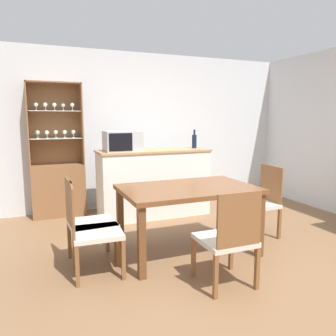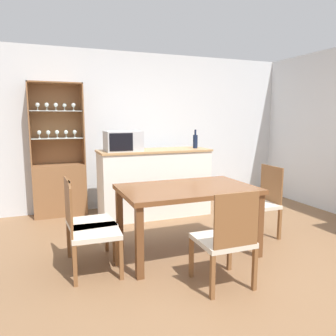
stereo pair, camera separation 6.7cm
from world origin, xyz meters
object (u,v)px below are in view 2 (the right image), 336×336
(dining_chair_side_left_far, at_px, (86,222))
(wine_bottle, at_px, (195,141))
(display_cabinet, at_px, (59,178))
(dining_chair_side_right_far, at_px, (260,202))
(dining_chair_side_left_near, at_px, (90,230))
(microwave, at_px, (123,141))
(dining_table, at_px, (187,195))
(dining_chair_head_near, at_px, (225,239))

(dining_chair_side_left_far, bearing_deg, wine_bottle, 121.62)
(display_cabinet, distance_m, dining_chair_side_right_far, 2.97)
(dining_chair_side_right_far, xyz_separation_m, wine_bottle, (-0.27, 1.31, 0.69))
(dining_chair_side_left_near, bearing_deg, dining_chair_side_right_far, 100.69)
(display_cabinet, bearing_deg, microwave, -33.64)
(dining_chair_side_left_near, height_order, microwave, microwave)
(display_cabinet, bearing_deg, wine_bottle, -15.45)
(display_cabinet, bearing_deg, dining_table, -58.70)
(dining_chair_side_left_far, bearing_deg, microwave, 147.74)
(dining_table, bearing_deg, dining_chair_side_right_far, 7.32)
(display_cabinet, distance_m, microwave, 1.19)
(dining_chair_head_near, relative_size, dining_chair_side_left_near, 1.00)
(dining_chair_side_right_far, xyz_separation_m, dining_chair_head_near, (-1.07, -0.95, 0.00))
(dining_chair_head_near, bearing_deg, dining_table, 90.54)
(dining_chair_side_right_far, bearing_deg, dining_chair_head_near, 132.49)
(dining_chair_head_near, xyz_separation_m, dining_chair_side_left_near, (-1.07, 0.67, 0.00))
(dining_chair_side_left_near, xyz_separation_m, microwave, (0.72, 1.57, 0.72))
(dining_chair_side_right_far, bearing_deg, microwave, 48.86)
(display_cabinet, bearing_deg, dining_chair_side_left_far, -85.46)
(dining_chair_side_right_far, height_order, wine_bottle, wine_bottle)
(dining_chair_side_left_near, bearing_deg, wine_bottle, 133.60)
(wine_bottle, bearing_deg, display_cabinet, 164.55)
(microwave, bearing_deg, dining_chair_side_right_far, -42.18)
(dining_chair_side_left_near, bearing_deg, display_cabinet, -172.61)
(dining_chair_side_left_far, relative_size, dining_chair_side_right_far, 1.00)
(dining_chair_side_left_near, relative_size, wine_bottle, 3.06)
(dining_chair_side_right_far, relative_size, microwave, 1.74)
(dining_chair_head_near, bearing_deg, dining_chair_side_left_far, 139.16)
(dining_table, relative_size, dining_chair_head_near, 1.63)
(display_cabinet, relative_size, wine_bottle, 6.88)
(microwave, bearing_deg, dining_chair_side_left_far, -118.90)
(dining_chair_side_left_far, relative_size, microwave, 1.74)
(display_cabinet, height_order, microwave, display_cabinet)
(microwave, bearing_deg, display_cabinet, 146.36)
(display_cabinet, height_order, dining_chair_side_left_far, display_cabinet)
(display_cabinet, relative_size, dining_table, 1.38)
(dining_chair_side_left_far, height_order, microwave, microwave)
(dining_table, bearing_deg, dining_chair_side_left_near, -172.79)
(dining_chair_side_left_far, bearing_deg, dining_table, 79.43)
(dining_chair_side_right_far, bearing_deg, dining_chair_side_left_near, 98.31)
(dining_chair_head_near, bearing_deg, wine_bottle, 70.97)
(dining_chair_side_right_far, distance_m, wine_bottle, 1.51)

